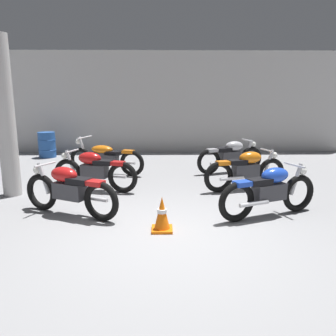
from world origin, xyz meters
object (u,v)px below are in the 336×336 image
motorcycle_right_row_0 (270,190)px  support_pillar (5,118)px  motorcycle_left_row_0 (69,189)px  traffic_cone (162,214)px  motorcycle_left_row_1 (94,170)px  motorcycle_right_row_2 (231,156)px  motorcycle_left_row_2 (105,157)px  motorcycle_right_row_1 (246,169)px  oil_drum (47,145)px

motorcycle_right_row_0 → support_pillar: bearing=164.7°
motorcycle_right_row_0 → motorcycle_left_row_0: bearing=178.2°
motorcycle_left_row_0 → traffic_cone: motorcycle_left_row_0 is taller
motorcycle_left_row_1 → motorcycle_right_row_2: size_ratio=1.02×
motorcycle_left_row_2 → motorcycle_right_row_1: bearing=-25.4°
support_pillar → motorcycle_right_row_2: bearing=22.3°
support_pillar → motorcycle_left_row_0: support_pillar is taller
support_pillar → motorcycle_left_row_2: support_pillar is taller
motorcycle_left_row_1 → motorcycle_right_row_1: (3.31, 0.01, 0.00)m
support_pillar → oil_drum: 4.66m
motorcycle_left_row_2 → oil_drum: 3.49m
motorcycle_left_row_1 → motorcycle_right_row_1: bearing=0.1°
motorcycle_left_row_1 → motorcycle_right_row_1: 3.31m
motorcycle_left_row_1 → traffic_cone: motorcycle_left_row_1 is taller
motorcycle_left_row_0 → motorcycle_right_row_1: size_ratio=0.95×
motorcycle_left_row_0 → motorcycle_left_row_2: (0.09, 3.14, -0.01)m
support_pillar → traffic_cone: 3.92m
motorcycle_left_row_0 → oil_drum: (-2.29, 5.69, -0.03)m
motorcycle_right_row_2 → oil_drum: bearing=157.2°
oil_drum → support_pillar: bearing=-80.3°
motorcycle_right_row_1 → traffic_cone: bearing=-128.9°
motorcycle_right_row_0 → oil_drum: bearing=134.5°
oil_drum → motorcycle_right_row_2: bearing=-22.8°
motorcycle_left_row_0 → oil_drum: size_ratio=2.14×
motorcycle_left_row_1 → traffic_cone: (1.47, -2.27, -0.20)m
support_pillar → motorcycle_left_row_2: 2.75m
support_pillar → motorcycle_right_row_1: size_ratio=1.67×
motorcycle_left_row_2 → traffic_cone: motorcycle_left_row_2 is taller
motorcycle_left_row_2 → motorcycle_right_row_2: 3.34m
motorcycle_left_row_0 → motorcycle_right_row_0: (3.41, -0.11, 0.00)m
support_pillar → traffic_cone: (3.12, -1.96, -1.34)m
motorcycle_left_row_0 → motorcycle_right_row_0: 3.42m
motorcycle_right_row_1 → traffic_cone: 2.93m
support_pillar → motorcycle_right_row_0: size_ratio=1.71×
motorcycle_right_row_0 → traffic_cone: bearing=-161.7°
motorcycle_left_row_2 → motorcycle_right_row_0: (3.32, -3.25, 0.01)m
motorcycle_left_row_0 → motorcycle_right_row_2: same height
motorcycle_right_row_0 → oil_drum: motorcycle_right_row_0 is taller
support_pillar → oil_drum: support_pillar is taller
motorcycle_left_row_2 → oil_drum: motorcycle_left_row_2 is taller
motorcycle_right_row_1 → motorcycle_right_row_0: bearing=-90.3°
motorcycle_right_row_2 → motorcycle_left_row_1: bearing=-152.5°
motorcycle_right_row_2 → oil_drum: (-5.73, 2.41, -0.03)m
oil_drum → motorcycle_right_row_0: bearing=-45.5°
motorcycle_left_row_1 → motorcycle_right_row_0: 3.69m
motorcycle_left_row_1 → motorcycle_left_row_2: motorcycle_left_row_2 is taller
motorcycle_left_row_0 → oil_drum: 6.14m
motorcycle_left_row_0 → motorcycle_left_row_2: motorcycle_left_row_2 is taller
motorcycle_left_row_0 → traffic_cone: size_ratio=3.37×
motorcycle_left_row_2 → traffic_cone: size_ratio=3.86×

